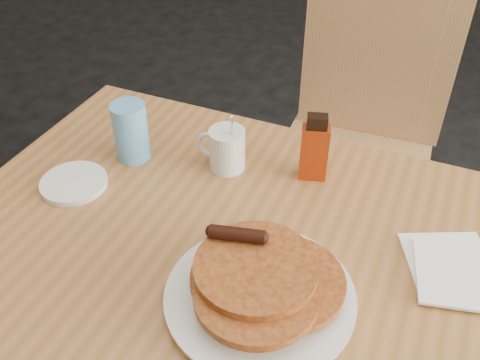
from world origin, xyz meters
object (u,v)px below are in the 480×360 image
coffee_mug (226,148)px  syrup_bottle (314,149)px  main_table (259,268)px  chair_main_far (362,121)px  pancake_plate (260,288)px  blue_tumbler (131,132)px

coffee_mug → syrup_bottle: bearing=18.8°
main_table → chair_main_far: chair_main_far is taller
chair_main_far → coffee_mug: bearing=-111.3°
coffee_mug → chair_main_far: bearing=77.7°
main_table → coffee_mug: size_ratio=8.66×
chair_main_far → coffee_mug: (-0.18, -0.56, 0.22)m
chair_main_far → syrup_bottle: 0.57m
pancake_plate → syrup_bottle: size_ratio=2.09×
main_table → blue_tumbler: bearing=156.3°
coffee_mug → syrup_bottle: (0.18, 0.04, 0.02)m
chair_main_far → syrup_bottle: bearing=-94.0°
pancake_plate → chair_main_far: bearing=90.7°
coffee_mug → main_table: bearing=-46.3°
main_table → coffee_mug: (-0.16, 0.20, 0.09)m
coffee_mug → pancake_plate: bearing=-50.9°
coffee_mug → blue_tumbler: size_ratio=1.11×
syrup_bottle → coffee_mug: bearing=176.2°
coffee_mug → syrup_bottle: syrup_bottle is taller
pancake_plate → blue_tumbler: 0.47m
main_table → pancake_plate: (0.04, -0.10, 0.07)m
pancake_plate → coffee_mug: size_ratio=2.16×
blue_tumbler → chair_main_far: bearing=57.7°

